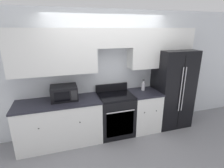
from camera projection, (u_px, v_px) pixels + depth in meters
ground_plane at (116, 141)px, 3.61m from camera, size 12.00×12.00×0.00m
wall_back at (108, 63)px, 3.67m from camera, size 8.00×0.39×2.60m
lower_cabinets_left at (60, 122)px, 3.45m from camera, size 1.61×0.64×0.90m
lower_cabinets_right at (143, 110)px, 3.97m from camera, size 0.64×0.64×0.90m
oven_range at (115, 114)px, 3.78m from camera, size 0.72×0.65×1.06m
refrigerator at (171, 88)px, 4.10m from camera, size 0.81×0.79×1.78m
microwave at (64, 93)px, 3.39m from camera, size 0.50×0.40×0.27m
bottle at (143, 86)px, 3.91m from camera, size 0.08×0.08×0.25m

